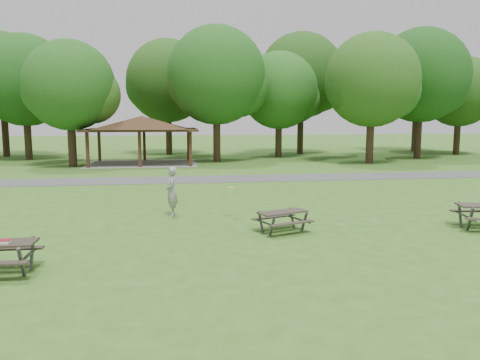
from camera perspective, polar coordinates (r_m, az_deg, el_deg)
ground at (r=14.17m, az=-1.78°, el=-7.47°), size 160.00×160.00×0.00m
asphalt_path at (r=27.88m, az=-4.89°, el=0.09°), size 120.00×3.20×0.02m
pavilion at (r=37.68m, az=-11.90°, el=6.60°), size 8.60×7.01×3.76m
tree_row_c at (r=44.48m, az=-24.64°, el=10.70°), size 8.19×7.80×10.67m
tree_row_d at (r=36.93m, az=-19.94°, el=10.49°), size 6.93×6.60×9.27m
tree_row_e at (r=38.90m, az=-2.75°, el=12.27°), size 8.40×8.00×11.02m
tree_row_f at (r=43.24m, az=4.89°, el=10.55°), size 7.35×7.00×9.55m
tree_row_g at (r=38.95m, az=15.91°, el=11.31°), size 7.77×7.40×10.25m
tree_row_h at (r=44.79m, az=21.29°, el=11.48°), size 8.61×8.20×11.37m
tree_row_i at (r=50.79m, az=25.26°, el=9.51°), size 7.14×6.80×9.52m
tree_deep_a at (r=48.75m, az=-26.93°, el=10.95°), size 8.40×8.00×11.38m
tree_deep_b at (r=46.73m, az=-8.66°, el=11.56°), size 8.40×8.00×11.13m
tree_deep_c at (r=47.46m, az=7.59°, el=12.20°), size 8.82×8.40×11.90m
tree_deep_d at (r=53.70m, az=20.86°, el=10.80°), size 8.40×8.00×11.27m
picnic_table_middle at (r=15.23m, az=5.21°, el=-4.43°), size 1.97×1.79×0.70m
frisbee_in_flight at (r=17.14m, az=-1.04°, el=-0.92°), size 0.32×0.32×0.02m
frisbee_thrower at (r=17.67m, az=-8.35°, el=-1.42°), size 0.49×0.71×1.86m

